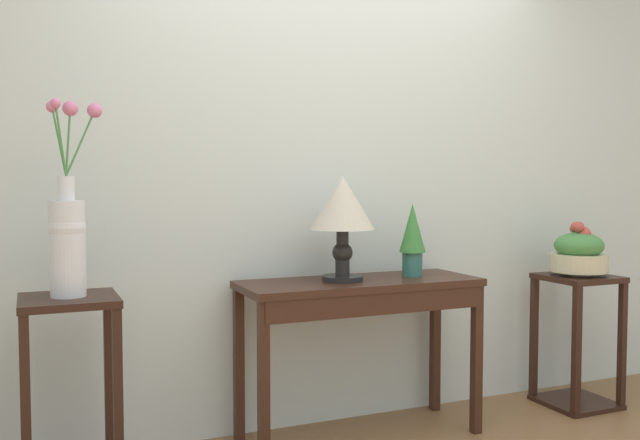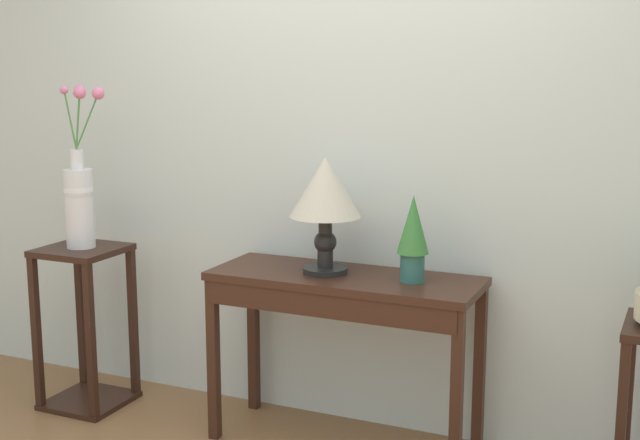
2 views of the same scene
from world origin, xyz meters
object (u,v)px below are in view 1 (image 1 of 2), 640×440
(planter_bowl_wide_right, at_px, (579,253))
(pedestal_stand_left, at_px, (71,397))
(flower_vase_tall_left, at_px, (68,233))
(console_table, at_px, (362,303))
(table_lamp, at_px, (343,209))
(pedestal_stand_right, at_px, (577,340))
(potted_plant_on_console, at_px, (412,236))

(planter_bowl_wide_right, bearing_deg, pedestal_stand_left, -178.90)
(flower_vase_tall_left, bearing_deg, console_table, 3.33)
(table_lamp, distance_m, flower_vase_tall_left, 1.24)
(table_lamp, xyz_separation_m, planter_bowl_wide_right, (1.42, -0.05, -0.27))
(table_lamp, xyz_separation_m, flower_vase_tall_left, (-1.23, -0.10, -0.07))
(table_lamp, bearing_deg, planter_bowl_wide_right, -2.11)
(table_lamp, relative_size, flower_vase_tall_left, 0.65)
(table_lamp, xyz_separation_m, pedestal_stand_left, (-1.23, -0.10, -0.72))
(flower_vase_tall_left, relative_size, pedestal_stand_right, 1.05)
(table_lamp, distance_m, pedestal_stand_right, 1.61)
(flower_vase_tall_left, height_order, pedestal_stand_right, flower_vase_tall_left)
(potted_plant_on_console, height_order, planter_bowl_wide_right, potted_plant_on_console)
(console_table, relative_size, pedestal_stand_right, 1.60)
(console_table, height_order, planter_bowl_wide_right, planter_bowl_wide_right)
(potted_plant_on_console, bearing_deg, flower_vase_tall_left, -176.13)
(flower_vase_tall_left, distance_m, pedestal_stand_right, 2.74)
(potted_plant_on_console, distance_m, flower_vase_tall_left, 1.63)
(console_table, distance_m, table_lamp, 0.47)
(flower_vase_tall_left, xyz_separation_m, pedestal_stand_right, (2.65, 0.05, -0.68))
(flower_vase_tall_left, xyz_separation_m, planter_bowl_wide_right, (2.65, 0.05, -0.19))
(console_table, distance_m, potted_plant_on_console, 0.43)
(table_lamp, height_order, planter_bowl_wide_right, table_lamp)
(pedestal_stand_left, bearing_deg, pedestal_stand_right, 1.10)
(table_lamp, distance_m, potted_plant_on_console, 0.42)
(pedestal_stand_left, distance_m, pedestal_stand_right, 2.65)
(pedestal_stand_right, bearing_deg, table_lamp, 177.90)
(console_table, xyz_separation_m, table_lamp, (-0.09, 0.02, 0.46))
(potted_plant_on_console, relative_size, pedestal_stand_left, 0.46)
(table_lamp, xyz_separation_m, potted_plant_on_console, (0.39, 0.01, -0.14))
(potted_plant_on_console, height_order, flower_vase_tall_left, flower_vase_tall_left)
(console_table, height_order, pedestal_stand_left, pedestal_stand_left)
(console_table, xyz_separation_m, pedestal_stand_right, (1.33, -0.03, -0.30))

